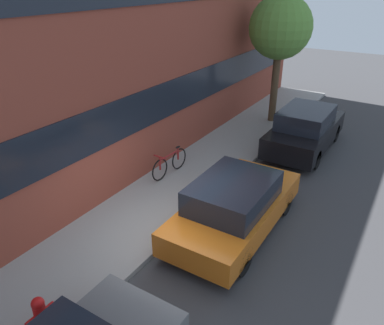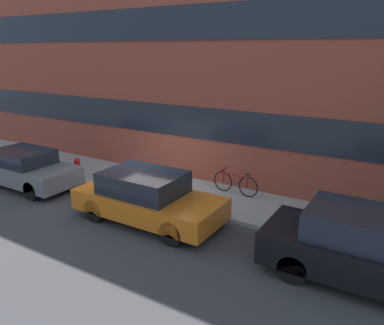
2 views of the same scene
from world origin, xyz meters
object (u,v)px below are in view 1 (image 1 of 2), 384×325
(parked_car_orange, at_px, (235,205))
(fire_hydrant, at_px, (40,313))
(street_tree, at_px, (280,28))
(parked_car_black, at_px, (305,129))
(bicycle, at_px, (170,163))

(parked_car_orange, distance_m, fire_hydrant, 4.67)
(street_tree, bearing_deg, parked_car_black, -135.14)
(parked_car_orange, xyz_separation_m, street_tree, (7.61, 1.96, 3.11))
(bicycle, relative_size, street_tree, 0.33)
(fire_hydrant, relative_size, bicycle, 0.42)
(bicycle, height_order, street_tree, street_tree)
(bicycle, bearing_deg, parked_car_orange, 68.37)
(fire_hydrant, bearing_deg, street_tree, 2.26)
(fire_hydrant, height_order, street_tree, street_tree)
(parked_car_black, relative_size, street_tree, 0.87)
(parked_car_orange, bearing_deg, bicycle, 64.37)
(parked_car_orange, xyz_separation_m, parked_car_black, (5.64, 0.00, 0.05))
(parked_car_black, relative_size, bicycle, 2.67)
(bicycle, distance_m, street_tree, 7.12)
(parked_car_orange, bearing_deg, street_tree, 14.45)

